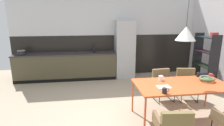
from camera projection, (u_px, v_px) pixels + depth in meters
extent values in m
plane|color=tan|center=(129.00, 123.00, 3.68)|extent=(8.70, 8.70, 0.00)
cube|color=black|center=(108.00, 55.00, 6.66)|extent=(6.51, 0.12, 1.43)
cube|color=silver|center=(108.00, 14.00, 6.31)|extent=(6.51, 0.12, 1.43)
cube|color=#47412D|center=(67.00, 67.00, 6.18)|extent=(3.28, 0.60, 0.85)
cube|color=#342E2F|center=(66.00, 54.00, 6.08)|extent=(3.31, 0.63, 0.04)
cube|color=black|center=(66.00, 80.00, 5.98)|extent=(3.28, 0.01, 0.10)
cube|color=#ADAFB2|center=(124.00, 49.00, 6.32)|extent=(0.64, 0.60, 1.94)
cube|color=#D05329|center=(182.00, 85.00, 3.65)|extent=(1.85, 0.94, 0.03)
cylinder|color=#D2562B|center=(133.00, 96.00, 4.03)|extent=(0.04, 0.04, 0.73)
cylinder|color=#CA5028|center=(207.00, 92.00, 4.28)|extent=(0.04, 0.04, 0.73)
cylinder|color=#CA4C2B|center=(145.00, 117.00, 3.21)|extent=(0.04, 0.04, 0.73)
cube|color=brown|center=(164.00, 85.00, 4.58)|extent=(0.52, 0.50, 0.06)
cube|color=brown|center=(161.00, 75.00, 4.72)|extent=(0.46, 0.12, 0.34)
cube|color=brown|center=(172.00, 81.00, 4.60)|extent=(0.08, 0.42, 0.14)
cube|color=brown|center=(156.00, 82.00, 4.51)|extent=(0.08, 0.42, 0.14)
cylinder|color=black|center=(175.00, 96.00, 4.49)|extent=(0.02, 0.02, 0.37)
cylinder|color=black|center=(160.00, 97.00, 4.41)|extent=(0.02, 0.02, 0.37)
cylinder|color=black|center=(167.00, 90.00, 4.85)|extent=(0.02, 0.02, 0.37)
cylinder|color=black|center=(153.00, 91.00, 4.77)|extent=(0.02, 0.02, 0.37)
cylinder|color=black|center=(170.00, 99.00, 4.72)|extent=(0.05, 0.41, 0.02)
cylinder|color=black|center=(156.00, 100.00, 4.63)|extent=(0.05, 0.41, 0.02)
cube|color=brown|center=(171.00, 126.00, 2.85)|extent=(0.53, 0.51, 0.06)
cube|color=brown|center=(177.00, 122.00, 2.61)|extent=(0.46, 0.13, 0.31)
cube|color=brown|center=(157.00, 120.00, 2.81)|extent=(0.09, 0.42, 0.14)
cube|color=brown|center=(186.00, 120.00, 2.83)|extent=(0.09, 0.42, 0.14)
cube|color=brown|center=(188.00, 85.00, 4.60)|extent=(0.54, 0.52, 0.06)
cube|color=brown|center=(185.00, 75.00, 4.75)|extent=(0.46, 0.15, 0.34)
cube|color=brown|center=(197.00, 81.00, 4.58)|extent=(0.11, 0.42, 0.14)
cube|color=brown|center=(179.00, 81.00, 4.58)|extent=(0.11, 0.42, 0.14)
cylinder|color=black|center=(198.00, 96.00, 4.47)|extent=(0.02, 0.02, 0.38)
cylinder|color=black|center=(182.00, 96.00, 4.47)|extent=(0.02, 0.02, 0.38)
cylinder|color=black|center=(192.00, 90.00, 4.84)|extent=(0.02, 0.02, 0.38)
cylinder|color=black|center=(176.00, 90.00, 4.84)|extent=(0.02, 0.02, 0.38)
cylinder|color=black|center=(194.00, 99.00, 4.70)|extent=(0.08, 0.41, 0.02)
cylinder|color=black|center=(178.00, 99.00, 4.70)|extent=(0.08, 0.41, 0.02)
cube|color=brown|center=(222.00, 118.00, 2.88)|extent=(0.12, 0.42, 0.14)
cylinder|color=#4C704C|center=(206.00, 80.00, 3.81)|extent=(0.14, 0.14, 0.06)
torus|color=#4F6A45|center=(207.00, 79.00, 3.81)|extent=(0.30, 0.30, 0.04)
cube|color=white|center=(161.00, 87.00, 3.48)|extent=(0.12, 0.18, 0.01)
cube|color=white|center=(167.00, 87.00, 3.49)|extent=(0.12, 0.18, 0.01)
cube|color=#B73833|center=(164.00, 87.00, 3.48)|extent=(0.01, 0.18, 0.00)
cylinder|color=#B23D33|center=(210.00, 76.00, 3.98)|extent=(0.08, 0.08, 0.11)
torus|color=#B23D33|center=(213.00, 76.00, 3.99)|extent=(0.07, 0.01, 0.07)
cylinder|color=black|center=(165.00, 91.00, 3.20)|extent=(0.09, 0.09, 0.10)
torus|color=black|center=(168.00, 90.00, 3.20)|extent=(0.07, 0.01, 0.07)
cylinder|color=black|center=(198.00, 75.00, 4.09)|extent=(0.07, 0.07, 0.09)
torus|color=black|center=(200.00, 74.00, 4.10)|extent=(0.06, 0.01, 0.06)
cylinder|color=white|center=(161.00, 78.00, 3.84)|extent=(0.09, 0.09, 0.11)
torus|color=white|center=(163.00, 78.00, 3.85)|extent=(0.07, 0.01, 0.07)
cylinder|color=black|center=(21.00, 53.00, 5.76)|extent=(0.24, 0.24, 0.14)
cylinder|color=gray|center=(21.00, 51.00, 5.75)|extent=(0.25, 0.25, 0.01)
sphere|color=black|center=(21.00, 50.00, 5.74)|extent=(0.02, 0.02, 0.02)
cylinder|color=black|center=(94.00, 50.00, 6.18)|extent=(0.07, 0.07, 0.20)
cylinder|color=black|center=(94.00, 46.00, 6.15)|extent=(0.03, 0.03, 0.08)
cylinder|color=black|center=(94.00, 49.00, 6.30)|extent=(0.07, 0.07, 0.18)
cylinder|color=black|center=(93.00, 45.00, 6.26)|extent=(0.03, 0.03, 0.09)
cube|color=black|center=(197.00, 58.00, 5.76)|extent=(0.30, 0.03, 1.59)
cube|color=black|center=(214.00, 64.00, 5.02)|extent=(0.30, 0.03, 1.59)
cube|color=black|center=(203.00, 79.00, 5.52)|extent=(0.30, 0.76, 0.02)
cube|color=#334C8C|center=(204.00, 76.00, 5.45)|extent=(0.18, 0.10, 0.16)
cube|color=black|center=(204.00, 65.00, 5.42)|extent=(0.30, 0.76, 0.02)
cube|color=black|center=(206.00, 52.00, 5.32)|extent=(0.30, 0.76, 0.02)
cube|color=black|center=(208.00, 37.00, 5.22)|extent=(0.30, 0.76, 0.02)
cube|color=#B73833|center=(214.00, 35.00, 4.95)|extent=(0.18, 0.10, 0.14)
cylinder|color=black|center=(189.00, 0.00, 3.30)|extent=(0.01, 0.01, 0.94)
cone|color=silver|center=(186.00, 34.00, 3.44)|extent=(0.38, 0.38, 0.26)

